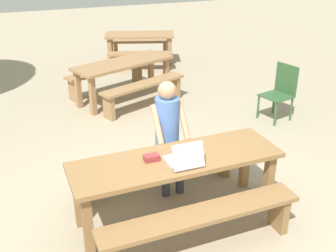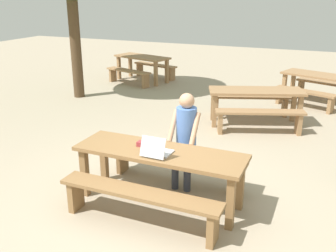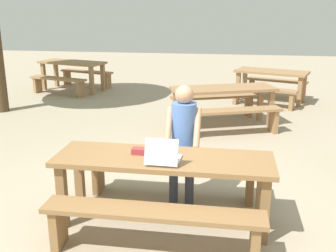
{
  "view_description": "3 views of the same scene",
  "coord_description": "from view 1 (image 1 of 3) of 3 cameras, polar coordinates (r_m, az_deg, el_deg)",
  "views": [
    {
      "loc": [
        -1.45,
        -3.32,
        2.77
      ],
      "look_at": [
        0.01,
        0.25,
        0.98
      ],
      "focal_mm": 43.3,
      "sensor_mm": 36.0,
      "label": 1
    },
    {
      "loc": [
        1.86,
        -4.07,
        2.64
      ],
      "look_at": [
        0.01,
        0.25,
        0.98
      ],
      "focal_mm": 41.1,
      "sensor_mm": 36.0,
      "label": 2
    },
    {
      "loc": [
        0.63,
        -3.76,
        2.2
      ],
      "look_at": [
        0.01,
        0.25,
        0.98
      ],
      "focal_mm": 43.56,
      "sensor_mm": 36.0,
      "label": 3
    }
  ],
  "objects": [
    {
      "name": "ground_plane",
      "position": [
        4.56,
        1.14,
        -12.51
      ],
      "size": [
        30.0,
        30.0,
        0.0
      ],
      "primitive_type": "plane",
      "color": "tan"
    },
    {
      "name": "picnic_table_front",
      "position": [
        4.21,
        1.21,
        -5.77
      ],
      "size": [
        2.2,
        0.68,
        0.73
      ],
      "color": "olive",
      "rests_on": "ground"
    },
    {
      "name": "bench_distant_north",
      "position": [
        8.06,
        -8.62,
        7.11
      ],
      "size": [
        1.7,
        0.88,
        0.46
      ],
      "rotation": [
        0.0,
        0.0,
        0.36
      ],
      "color": "#9E754C",
      "rests_on": "ground"
    },
    {
      "name": "picnic_table_mid",
      "position": [
        9.88,
        -4.0,
        12.12
      ],
      "size": [
        1.75,
        1.19,
        0.72
      ],
      "rotation": [
        0.0,
        0.0,
        -0.33
      ],
      "color": "#9E754C",
      "rests_on": "ground"
    },
    {
      "name": "bench_mid_north",
      "position": [
        10.53,
        -3.92,
        11.33
      ],
      "size": [
        1.47,
        0.76,
        0.42
      ],
      "rotation": [
        0.0,
        0.0,
        -0.33
      ],
      "color": "#9E754C",
      "rests_on": "ground"
    },
    {
      "name": "bench_far",
      "position": [
        4.82,
        -1.61,
        -5.24
      ],
      "size": [
        2.0,
        0.3,
        0.46
      ],
      "color": "olive",
      "rests_on": "ground"
    },
    {
      "name": "bench_mid_south",
      "position": [
        9.36,
        -3.99,
        9.6
      ],
      "size": [
        1.47,
        0.76,
        0.42
      ],
      "rotation": [
        0.0,
        0.0,
        -0.33
      ],
      "color": "#9E754C",
      "rests_on": "ground"
    },
    {
      "name": "picnic_table_distant",
      "position": [
        7.54,
        -6.26,
        8.12
      ],
      "size": [
        2.01,
        1.29,
        0.73
      ],
      "rotation": [
        0.0,
        0.0,
        0.36
      ],
      "color": "#9E754C",
      "rests_on": "ground"
    },
    {
      "name": "laptop",
      "position": [
        4.02,
        2.29,
        -4.55
      ],
      "size": [
        0.32,
        0.35,
        0.26
      ],
      "rotation": [
        0.0,
        0.0,
        3.12
      ],
      "color": "silver",
      "rests_on": "picnic_table_front"
    },
    {
      "name": "bench_near",
      "position": [
        3.92,
        4.69,
        -13.27
      ],
      "size": [
        2.0,
        0.3,
        0.46
      ],
      "color": "olive",
      "rests_on": "ground"
    },
    {
      "name": "bench_distant_south",
      "position": [
        7.2,
        -3.43,
        5.16
      ],
      "size": [
        1.7,
        0.88,
        0.46
      ],
      "rotation": [
        0.0,
        0.0,
        0.36
      ],
      "color": "#9E754C",
      "rests_on": "ground"
    },
    {
      "name": "plastic_chair",
      "position": [
        6.95,
        15.5,
        4.72
      ],
      "size": [
        0.52,
        0.52,
        0.92
      ],
      "rotation": [
        0.0,
        0.0,
        4.93
      ],
      "color": "#335933",
      "rests_on": "ground"
    },
    {
      "name": "person_seated",
      "position": [
        4.63,
        0.04,
        -0.51
      ],
      "size": [
        0.39,
        0.4,
        1.35
      ],
      "color": "#333847",
      "rests_on": "ground"
    },
    {
      "name": "small_pouch",
      "position": [
        4.1,
        -2.34,
        -4.48
      ],
      "size": [
        0.15,
        0.1,
        0.06
      ],
      "color": "#993338",
      "rests_on": "picnic_table_front"
    }
  ]
}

